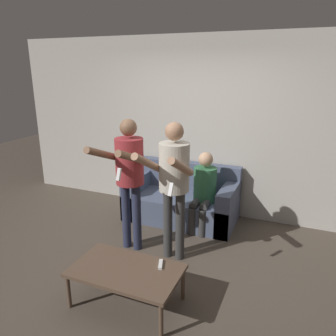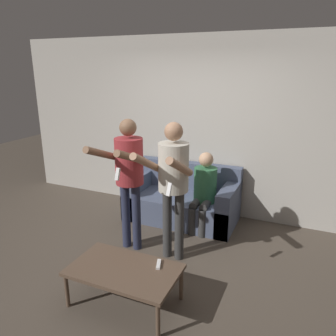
{
  "view_description": "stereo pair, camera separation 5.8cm",
  "coord_description": "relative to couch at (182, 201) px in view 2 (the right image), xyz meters",
  "views": [
    {
      "loc": [
        1.48,
        -2.99,
        2.24
      ],
      "look_at": [
        -0.11,
        0.8,
        0.96
      ],
      "focal_mm": 35.0,
      "sensor_mm": 36.0,
      "label": 1
    },
    {
      "loc": [
        1.54,
        -2.97,
        2.24
      ],
      "look_at": [
        -0.11,
        0.8,
        0.96
      ],
      "focal_mm": 35.0,
      "sensor_mm": 36.0,
      "label": 2
    }
  ],
  "objects": [
    {
      "name": "couch",
      "position": [
        0.0,
        0.0,
        0.0
      ],
      "size": [
        1.64,
        0.81,
        0.82
      ],
      "color": "#4C5670",
      "rests_on": "ground_plane"
    },
    {
      "name": "person_standing_left",
      "position": [
        -0.29,
        -1.07,
        0.77
      ],
      "size": [
        0.46,
        0.77,
        1.67
      ],
      "color": "#282D47",
      "rests_on": "ground_plane"
    },
    {
      "name": "ground_plane",
      "position": [
        0.11,
        -1.35,
        -0.28
      ],
      "size": [
        14.0,
        14.0,
        0.0
      ],
      "primitive_type": "plane",
      "color": "#4C4238"
    },
    {
      "name": "wall_back",
      "position": [
        0.11,
        0.43,
        1.07
      ],
      "size": [
        6.4,
        0.06,
        2.7
      ],
      "color": "#B7B2A8",
      "rests_on": "ground_plane"
    },
    {
      "name": "coffee_table",
      "position": [
        0.17,
        -2.0,
        0.07
      ],
      "size": [
        1.05,
        0.62,
        0.39
      ],
      "color": "brown",
      "rests_on": "ground_plane"
    },
    {
      "name": "remote_on_table",
      "position": [
        0.46,
        -1.82,
        0.12
      ],
      "size": [
        0.08,
        0.15,
        0.02
      ],
      "color": "white",
      "rests_on": "coffee_table"
    },
    {
      "name": "person_standing_right",
      "position": [
        0.29,
        -1.07,
        0.77
      ],
      "size": [
        0.47,
        0.78,
        1.67
      ],
      "color": "#383838",
      "rests_on": "ground_plane"
    },
    {
      "name": "person_seated",
      "position": [
        0.39,
        -0.17,
        0.32
      ],
      "size": [
        0.32,
        0.54,
        1.11
      ],
      "color": "#383838",
      "rests_on": "ground_plane"
    }
  ]
}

